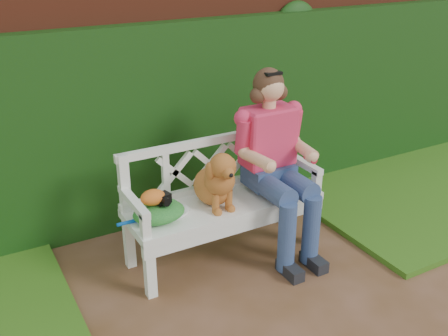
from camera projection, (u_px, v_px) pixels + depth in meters
ground at (274, 321)px, 3.44m from camera, size 60.00×60.00×0.00m
brick_wall at (155, 90)px, 4.51m from camera, size 10.00×0.30×2.20m
ivy_hedge at (167, 125)px, 4.44m from camera, size 10.00×0.18×1.70m
grass_right at (424, 187)px, 5.21m from camera, size 2.60×2.00×0.05m
garden_bench at (224, 228)px, 4.07m from camera, size 1.64×0.78×0.48m
seated_woman at (271, 162)px, 4.03m from camera, size 0.77×0.92×1.44m
dog at (215, 177)px, 3.81m from camera, size 0.32×0.42×0.46m
tennis_racket at (166, 213)px, 3.76m from camera, size 0.60×0.34×0.03m
green_bag at (159, 212)px, 3.67m from camera, size 0.40×0.33×0.13m
camera_item at (163, 198)px, 3.65m from camera, size 0.12×0.10×0.07m
baseball_glove at (153, 197)px, 3.61m from camera, size 0.21×0.19×0.11m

